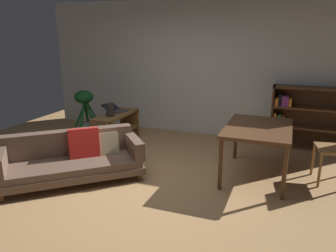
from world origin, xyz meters
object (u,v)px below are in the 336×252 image
bookshelf (305,118)px  dining_table (258,132)px  media_console (116,130)px  open_laptop (116,109)px  fabric_couch (73,158)px  desk_speaker (110,110)px  potted_floor_plant (85,113)px

bookshelf → dining_table: bearing=-112.1°
media_console → open_laptop: 0.41m
fabric_couch → bookshelf: size_ratio=1.44×
open_laptop → dining_table: bearing=-14.3°
open_laptop → fabric_couch: bearing=-81.6°
dining_table → bookshelf: 1.81m
bookshelf → desk_speaker: bearing=-156.9°
media_console → potted_floor_plant: size_ratio=1.17×
open_laptop → media_console: bearing=-61.3°
desk_speaker → potted_floor_plant: (-0.89, 0.49, -0.24)m
dining_table → potted_floor_plant: bearing=167.4°
potted_floor_plant → bookshelf: bookshelf is taller
media_console → potted_floor_plant: (-0.87, 0.28, 0.19)m
open_laptop → bookshelf: (3.37, 0.98, -0.09)m
desk_speaker → dining_table: 2.59m
fabric_couch → media_console: (-0.14, 1.50, -0.01)m
fabric_couch → dining_table: (2.45, 1.01, 0.37)m
dining_table → media_console: bearing=169.2°
media_console → desk_speaker: desk_speaker is taller
desk_speaker → dining_table: size_ratio=0.18×
media_console → dining_table: dining_table is taller
fabric_couch → open_laptop: open_laptop is taller
open_laptop → potted_floor_plant: 0.79m
potted_floor_plant → dining_table: bearing=-12.6°
open_laptop → desk_speaker: bearing=-73.2°
open_laptop → bookshelf: bookshelf is taller
open_laptop → potted_floor_plant: bearing=173.3°
desk_speaker → potted_floor_plant: potted_floor_plant is taller
media_console → dining_table: (2.59, -0.49, 0.38)m
media_console → desk_speaker: (0.02, -0.21, 0.43)m
potted_floor_plant → bookshelf: bearing=12.2°
potted_floor_plant → bookshelf: size_ratio=0.70×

